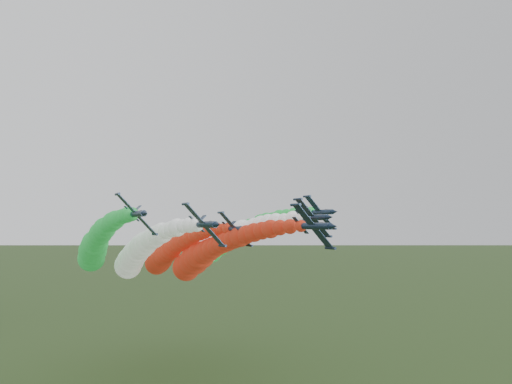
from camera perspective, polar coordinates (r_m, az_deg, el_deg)
jet_lead at (r=130.28m, az=-6.16°, el=-7.33°), size 13.32×81.74×19.77m
jet_inner_left at (r=134.90m, az=-13.39°, el=-6.88°), size 13.28×81.70×19.73m
jet_inner_right at (r=142.58m, az=-4.77°, el=-6.26°), size 13.10×81.52×19.55m
jet_outer_left at (r=142.33m, az=-17.86°, el=-5.92°), size 13.37×81.79×19.82m
jet_outer_right at (r=155.52m, az=-3.07°, el=-5.49°), size 13.12×81.54×19.57m
jet_trail at (r=156.65m, az=-10.13°, el=-6.92°), size 13.32×81.74×19.77m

